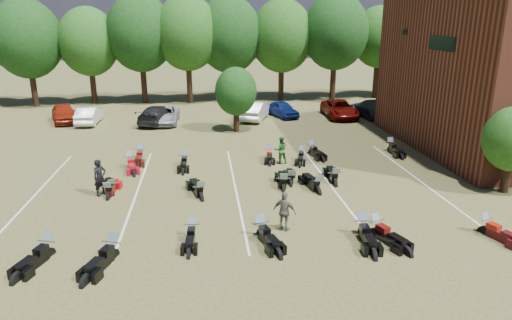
{
  "coord_description": "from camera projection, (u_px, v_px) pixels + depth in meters",
  "views": [
    {
      "loc": [
        -4.53,
        -18.99,
        8.44
      ],
      "look_at": [
        -1.82,
        4.0,
        1.2
      ],
      "focal_mm": 32.0,
      "sensor_mm": 36.0,
      "label": 1
    }
  ],
  "objects": [
    {
      "name": "ground",
      "position": [
        305.0,
        209.0,
        21.03
      ],
      "size": [
        160.0,
        160.0,
        0.0
      ],
      "primitive_type": "plane",
      "color": "brown",
      "rests_on": "ground"
    },
    {
      "name": "tree_line",
      "position": [
        235.0,
        39.0,
        46.52
      ],
      "size": [
        56.0,
        6.0,
        9.79
      ],
      "color": "black",
      "rests_on": "ground"
    },
    {
      "name": "motorcycle_5",
      "position": [
        376.0,
        236.0,
        18.44
      ],
      "size": [
        1.51,
        2.49,
        1.32
      ],
      "primitive_type": null,
      "rotation": [
        0.0,
        0.0,
        0.34
      ],
      "color": "black",
      "rests_on": "ground"
    },
    {
      "name": "motorcycle_3",
      "position": [
        261.0,
        237.0,
        18.34
      ],
      "size": [
        1.31,
        2.45,
        1.31
      ],
      "primitive_type": null,
      "rotation": [
        0.0,
        0.0,
        0.25
      ],
      "color": "black",
      "rests_on": "ground"
    },
    {
      "name": "motorcycle_20",
      "position": [
        390.0,
        151.0,
        30.08
      ],
      "size": [
        0.77,
        2.34,
        1.3
      ],
      "primitive_type": null,
      "rotation": [
        0.0,
        0.0,
        0.01
      ],
      "color": "black",
      "rests_on": "ground"
    },
    {
      "name": "motorcycle_11",
      "position": [
        291.0,
        185.0,
        24.0
      ],
      "size": [
        0.95,
        2.24,
        1.21
      ],
      "primitive_type": null,
      "rotation": [
        0.0,
        0.0,
        3.02
      ],
      "color": "black",
      "rests_on": "ground"
    },
    {
      "name": "car_4",
      "position": [
        282.0,
        109.0,
        40.44
      ],
      "size": [
        2.84,
        4.34,
        1.38
      ],
      "primitive_type": "imported",
      "rotation": [
        0.0,
        0.0,
        0.33
      ],
      "color": "navy",
      "rests_on": "ground"
    },
    {
      "name": "person_green",
      "position": [
        281.0,
        150.0,
        27.37
      ],
      "size": [
        0.87,
        0.7,
        1.69
      ],
      "primitive_type": "imported",
      "rotation": [
        0.0,
        0.0,
        3.22
      ],
      "color": "#2B6124",
      "rests_on": "ground"
    },
    {
      "name": "motorcycle_15",
      "position": [
        130.0,
        167.0,
        26.96
      ],
      "size": [
        1.3,
        2.44,
        1.3
      ],
      "primitive_type": null,
      "rotation": [
        0.0,
        0.0,
        0.25
      ],
      "color": "maroon",
      "rests_on": "ground"
    },
    {
      "name": "motorcycle_10",
      "position": [
        283.0,
        191.0,
        23.29
      ],
      "size": [
        1.01,
        2.48,
        1.35
      ],
      "primitive_type": null,
      "rotation": [
        0.0,
        0.0,
        3.04
      ],
      "color": "black",
      "rests_on": "ground"
    },
    {
      "name": "motorcycle_8",
      "position": [
        113.0,
        194.0,
        22.81
      ],
      "size": [
        1.27,
        2.17,
        1.15
      ],
      "primitive_type": null,
      "rotation": [
        0.0,
        0.0,
        3.45
      ],
      "color": "black",
      "rests_on": "ground"
    },
    {
      "name": "car_3",
      "position": [
        158.0,
        115.0,
        37.84
      ],
      "size": [
        3.43,
        5.53,
        1.5
      ],
      "primitive_type": "imported",
      "rotation": [
        0.0,
        0.0,
        2.86
      ],
      "color": "black",
      "rests_on": "ground"
    },
    {
      "name": "motorcycle_13",
      "position": [
        335.0,
        185.0,
        24.05
      ],
      "size": [
        0.97,
        2.54,
        1.38
      ],
      "primitive_type": null,
      "rotation": [
        0.0,
        0.0,
        3.07
      ],
      "color": "black",
      "rests_on": "ground"
    },
    {
      "name": "motorcycle_12",
      "position": [
        318.0,
        193.0,
        22.95
      ],
      "size": [
        1.2,
        2.57,
        1.38
      ],
      "primitive_type": null,
      "rotation": [
        0.0,
        0.0,
        3.31
      ],
      "color": "black",
      "rests_on": "ground"
    },
    {
      "name": "motorcycle_6",
      "position": [
        485.0,
        234.0,
        18.65
      ],
      "size": [
        1.43,
        2.36,
        1.25
      ],
      "primitive_type": null,
      "rotation": [
        0.0,
        0.0,
        0.34
      ],
      "color": "#420910",
      "rests_on": "ground"
    },
    {
      "name": "young_tree_near_building",
      "position": [
        512.0,
        139.0,
        22.33
      ],
      "size": [
        2.8,
        2.8,
        4.16
      ],
      "color": "black",
      "rests_on": "ground"
    },
    {
      "name": "motorcycle_19",
      "position": [
        301.0,
        159.0,
        28.45
      ],
      "size": [
        1.22,
        2.23,
        1.18
      ],
      "primitive_type": null,
      "rotation": [
        0.0,
        0.0,
        -0.27
      ],
      "color": "black",
      "rests_on": "ground"
    },
    {
      "name": "motorcycle_18",
      "position": [
        311.0,
        154.0,
        29.49
      ],
      "size": [
        1.15,
        2.39,
        1.28
      ],
      "primitive_type": null,
      "rotation": [
        0.0,
        0.0,
        0.19
      ],
      "color": "black",
      "rests_on": "ground"
    },
    {
      "name": "young_tree_midfield",
      "position": [
        236.0,
        91.0,
        34.57
      ],
      "size": [
        3.2,
        3.2,
        4.7
      ],
      "color": "black",
      "rests_on": "ground"
    },
    {
      "name": "car_0",
      "position": [
        64.0,
        113.0,
        38.28
      ],
      "size": [
        3.26,
        4.9,
        1.55
      ],
      "primitive_type": "imported",
      "rotation": [
        0.0,
        0.0,
        0.34
      ],
      "color": "maroon",
      "rests_on": "ground"
    },
    {
      "name": "motorcycle_17",
      "position": [
        269.0,
        158.0,
        28.7
      ],
      "size": [
        0.91,
        2.18,
        1.18
      ],
      "primitive_type": null,
      "rotation": [
        0.0,
        0.0,
        -0.12
      ],
      "color": "black",
      "rests_on": "ground"
    },
    {
      "name": "motorcycle_0",
      "position": [
        49.0,
        257.0,
        16.84
      ],
      "size": [
        1.45,
        2.46,
        1.31
      ],
      "primitive_type": null,
      "rotation": [
        0.0,
        0.0,
        -0.32
      ],
      "color": "black",
      "rests_on": "ground"
    },
    {
      "name": "motorcycle_1",
      "position": [
        113.0,
        258.0,
        16.74
      ],
      "size": [
        1.54,
        2.54,
        1.35
      ],
      "primitive_type": null,
      "rotation": [
        0.0,
        0.0,
        -0.34
      ],
      "color": "black",
      "rests_on": "ground"
    },
    {
      "name": "person_grey",
      "position": [
        285.0,
        212.0,
        18.65
      ],
      "size": [
        1.07,
        0.91,
        1.72
      ],
      "primitive_type": "imported",
      "rotation": [
        0.0,
        0.0,
        2.56
      ],
      "color": "#5D5B50",
      "rests_on": "ground"
    },
    {
      "name": "motorcycle_7",
      "position": [
        109.0,
        198.0,
        22.28
      ],
      "size": [
        0.83,
        2.25,
        1.23
      ],
      "primitive_type": null,
      "rotation": [
        0.0,
        0.0,
        3.08
      ],
      "color": "#960A0D",
      "rests_on": "ground"
    },
    {
      "name": "car_1",
      "position": [
        89.0,
        115.0,
        37.75
      ],
      "size": [
        1.51,
        4.31,
        1.42
      ],
      "primitive_type": "imported",
      "rotation": [
        0.0,
        0.0,
        3.14
      ],
      "color": "silver",
      "rests_on": "ground"
    },
    {
      "name": "car_2",
      "position": [
        164.0,
        115.0,
        37.87
      ],
      "size": [
        2.4,
        4.99,
        1.37
      ],
      "primitive_type": "imported",
      "rotation": [
        0.0,
        0.0,
        -0.03
      ],
      "color": "#95999E",
      "rests_on": "ground"
    },
    {
      "name": "car_5",
      "position": [
        255.0,
        111.0,
        39.24
      ],
      "size": [
        3.13,
        5.05,
        1.57
      ],
      "primitive_type": "imported",
      "rotation": [
        0.0,
        0.0,
        2.81
      ],
      "color": "beige",
      "rests_on": "ground"
    },
    {
      "name": "car_7",
      "position": [
        372.0,
        108.0,
        40.34
      ],
      "size": [
        2.86,
        5.64,
        1.57
      ],
      "primitive_type": "imported",
      "rotation": [
        0.0,
        0.0,
        3.27
      ],
      "color": "#343439",
      "rests_on": "ground"
    },
    {
      "name": "motorcycle_16",
      "position": [
        185.0,
        165.0,
        27.31
      ],
      "size": [
        0.8,
        2.3,
        1.27
      ],
      "primitive_type": null,
      "rotation": [
        0.0,
        0.0,
        -0.03
      ],
      "color": "black",
      "rests_on": "ground"
    },
    {
      "name": "motorcycle_2",
      "position": [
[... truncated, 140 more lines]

